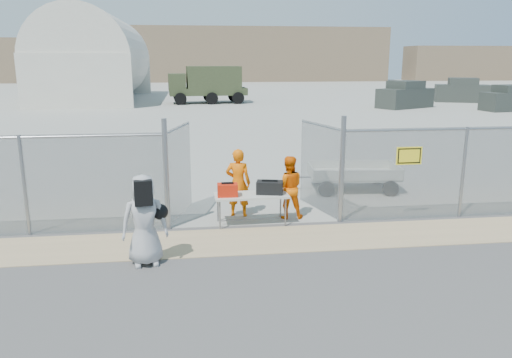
{
  "coord_description": "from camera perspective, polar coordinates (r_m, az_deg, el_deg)",
  "views": [
    {
      "loc": [
        -1.42,
        -8.88,
        3.74
      ],
      "look_at": [
        0.0,
        2.0,
        1.1
      ],
      "focal_mm": 35.0,
      "sensor_mm": 36.0,
      "label": 1
    }
  ],
  "objects": [
    {
      "name": "ground",
      "position": [
        9.74,
        1.54,
        -9.06
      ],
      "size": [
        160.0,
        160.0,
        0.0
      ],
      "primitive_type": "plane",
      "color": "#484646"
    },
    {
      "name": "tarmac_inside",
      "position": [
        51.04,
        -5.9,
        9.28
      ],
      "size": [
        160.0,
        80.0,
        0.01
      ],
      "primitive_type": "cube",
      "color": "#9A9A90",
      "rests_on": "ground"
    },
    {
      "name": "dirt_strip",
      "position": [
        10.66,
        0.7,
        -6.98
      ],
      "size": [
        44.0,
        1.6,
        0.01
      ],
      "primitive_type": "cube",
      "color": "tan",
      "rests_on": "ground"
    },
    {
      "name": "distant_hills",
      "position": [
        87.12,
        -3.31,
        14.02
      ],
      "size": [
        140.0,
        6.0,
        9.0
      ],
      "primitive_type": null,
      "color": "#7F684F",
      "rests_on": "ground"
    },
    {
      "name": "chain_link_fence",
      "position": [
        11.29,
        -0.0,
        0.0
      ],
      "size": [
        40.0,
        0.2,
        2.2
      ],
      "primitive_type": null,
      "color": "gray",
      "rests_on": "ground"
    },
    {
      "name": "quonset_hangar",
      "position": [
        49.63,
        -17.88,
        13.21
      ],
      "size": [
        9.0,
        18.0,
        8.0
      ],
      "primitive_type": null,
      "color": "beige",
      "rests_on": "ground"
    },
    {
      "name": "folding_table",
      "position": [
        11.56,
        -0.55,
        -3.47
      ],
      "size": [
        1.71,
        0.75,
        0.72
      ],
      "primitive_type": null,
      "rotation": [
        0.0,
        0.0,
        0.03
      ],
      "color": "beige",
      "rests_on": "ground"
    },
    {
      "name": "orange_bag",
      "position": [
        11.29,
        -3.27,
        -1.27
      ],
      "size": [
        0.46,
        0.32,
        0.28
      ],
      "primitive_type": "cube",
      "rotation": [
        0.0,
        0.0,
        -0.03
      ],
      "color": "red",
      "rests_on": "folding_table"
    },
    {
      "name": "black_duffel",
      "position": [
        11.49,
        1.57,
        -0.97
      ],
      "size": [
        0.67,
        0.48,
        0.29
      ],
      "primitive_type": "cube",
      "rotation": [
        0.0,
        0.0,
        -0.23
      ],
      "color": "black",
      "rests_on": "folding_table"
    },
    {
      "name": "security_worker_left",
      "position": [
        12.04,
        -2.05,
        -0.45
      ],
      "size": [
        0.69,
        0.55,
        1.67
      ],
      "primitive_type": "imported",
      "rotation": [
        0.0,
        0.0,
        2.87
      ],
      "color": "#F86704",
      "rests_on": "ground"
    },
    {
      "name": "security_worker_right",
      "position": [
        11.93,
        3.71,
        -0.96
      ],
      "size": [
        0.78,
        0.63,
        1.52
      ],
      "primitive_type": "imported",
      "rotation": [
        0.0,
        0.0,
        3.06
      ],
      "color": "#F86704",
      "rests_on": "ground"
    },
    {
      "name": "visitor",
      "position": [
        9.43,
        -12.65,
        -4.61
      ],
      "size": [
        0.91,
        0.66,
        1.72
      ],
      "primitive_type": "imported",
      "rotation": [
        0.0,
        0.0,
        0.14
      ],
      "color": "#A4A4A6",
      "rests_on": "ground"
    },
    {
      "name": "utility_trailer",
      "position": [
        14.82,
        11.04,
        0.26
      ],
      "size": [
        3.46,
        2.03,
        0.8
      ],
      "primitive_type": null,
      "rotation": [
        0.0,
        0.0,
        -0.1
      ],
      "color": "beige",
      "rests_on": "ground"
    },
    {
      "name": "military_truck",
      "position": [
        43.95,
        -5.52,
        10.66
      ],
      "size": [
        6.74,
        2.84,
        3.15
      ],
      "primitive_type": null,
      "rotation": [
        0.0,
        0.0,
        0.06
      ],
      "color": "#374125",
      "rests_on": "ground"
    },
    {
      "name": "parked_vehicle_near",
      "position": [
        41.19,
        16.67,
        9.21
      ],
      "size": [
        4.97,
        3.89,
        2.05
      ],
      "primitive_type": null,
      "rotation": [
        0.0,
        0.0,
        0.47
      ],
      "color": "#333833",
      "rests_on": "ground"
    },
    {
      "name": "parked_vehicle_mid",
      "position": [
        48.65,
        22.51,
        9.35
      ],
      "size": [
        5.02,
        3.66,
        2.07
      ],
      "primitive_type": null,
      "rotation": [
        0.0,
        0.0,
        -0.39
      ],
      "color": "#333833",
      "rests_on": "ground"
    },
    {
      "name": "parked_vehicle_far",
      "position": [
        41.73,
        27.08,
        8.21
      ],
      "size": [
        4.3,
        2.37,
        1.85
      ],
      "primitive_type": null,
      "rotation": [
        0.0,
        0.0,
        0.13
      ],
      "color": "#333833",
      "rests_on": "ground"
    }
  ]
}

